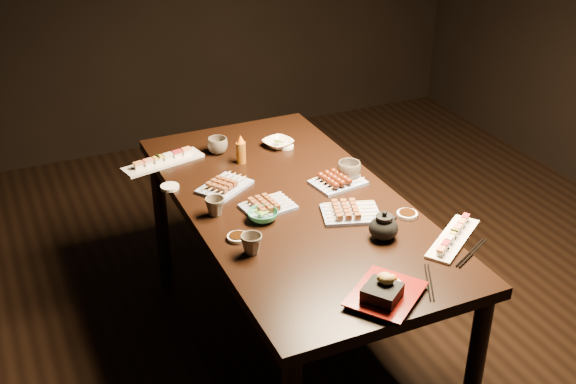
# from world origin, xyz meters

# --- Properties ---
(ground) EXTENTS (5.00, 5.00, 0.00)m
(ground) POSITION_xyz_m (0.00, 0.00, 0.00)
(ground) COLOR black
(ground) RESTS_ON ground
(dining_table) EXTENTS (1.41, 1.99, 0.75)m
(dining_table) POSITION_xyz_m (-0.43, 0.06, 0.38)
(dining_table) COLOR black
(dining_table) RESTS_ON ground
(sushi_platter_near) EXTENTS (0.35, 0.29, 0.04)m
(sushi_platter_near) POSITION_xyz_m (0.02, -0.49, 0.77)
(sushi_platter_near) COLOR white
(sushi_platter_near) RESTS_ON dining_table
(sushi_platter_far) EXTENTS (0.41, 0.20, 0.05)m
(sushi_platter_far) POSITION_xyz_m (-0.84, 0.65, 0.77)
(sushi_platter_far) COLOR white
(sushi_platter_far) RESTS_ON dining_table
(yakitori_plate_center) EXTENTS (0.23, 0.18, 0.05)m
(yakitori_plate_center) POSITION_xyz_m (-0.55, 0.05, 0.78)
(yakitori_plate_center) COLOR #828EB6
(yakitori_plate_center) RESTS_ON dining_table
(yakitori_plate_right) EXTENTS (0.28, 0.24, 0.06)m
(yakitori_plate_right) POSITION_xyz_m (-0.26, -0.15, 0.78)
(yakitori_plate_right) COLOR #828EB6
(yakitori_plate_right) RESTS_ON dining_table
(yakitori_plate_left) EXTENTS (0.28, 0.26, 0.06)m
(yakitori_plate_left) POSITION_xyz_m (-0.66, 0.30, 0.78)
(yakitori_plate_left) COLOR #828EB6
(yakitori_plate_left) RESTS_ON dining_table
(tsukune_plate) EXTENTS (0.25, 0.20, 0.06)m
(tsukune_plate) POSITION_xyz_m (-0.17, 0.12, 0.78)
(tsukune_plate) COLOR #828EB6
(tsukune_plate) RESTS_ON dining_table
(edamame_bowl_green) EXTENTS (0.13, 0.13, 0.04)m
(edamame_bowl_green) POSITION_xyz_m (-0.61, -0.03, 0.77)
(edamame_bowl_green) COLOR #309570
(edamame_bowl_green) RESTS_ON dining_table
(edamame_bowl_cream) EXTENTS (0.18, 0.18, 0.03)m
(edamame_bowl_cream) POSITION_xyz_m (-0.26, 0.61, 0.77)
(edamame_bowl_cream) COLOR #F2E0C6
(edamame_bowl_cream) RESTS_ON dining_table
(tempura_tray) EXTENTS (0.35, 0.34, 0.10)m
(tempura_tray) POSITION_xyz_m (-0.42, -0.70, 0.80)
(tempura_tray) COLOR black
(tempura_tray) RESTS_ON dining_table
(teacup_near_left) EXTENTS (0.12, 0.12, 0.08)m
(teacup_near_left) POSITION_xyz_m (-0.74, -0.24, 0.79)
(teacup_near_left) COLOR #53493F
(teacup_near_left) RESTS_ON dining_table
(teacup_mid_right) EXTENTS (0.15, 0.15, 0.09)m
(teacup_mid_right) POSITION_xyz_m (-0.11, 0.14, 0.79)
(teacup_mid_right) COLOR #53493F
(teacup_mid_right) RESTS_ON dining_table
(teacup_far_left) EXTENTS (0.09, 0.09, 0.08)m
(teacup_far_left) POSITION_xyz_m (-0.77, 0.09, 0.79)
(teacup_far_left) COLOR #53493F
(teacup_far_left) RESTS_ON dining_table
(teacup_far_right) EXTENTS (0.14, 0.14, 0.08)m
(teacup_far_right) POSITION_xyz_m (-0.56, 0.66, 0.79)
(teacup_far_right) COLOR #53493F
(teacup_far_right) RESTS_ON dining_table
(teapot) EXTENTS (0.18, 0.18, 0.12)m
(teapot) POSITION_xyz_m (-0.23, -0.36, 0.81)
(teapot) COLOR black
(teapot) RESTS_ON dining_table
(condiment_bottle) EXTENTS (0.05, 0.05, 0.14)m
(condiment_bottle) POSITION_xyz_m (-0.49, 0.51, 0.82)
(condiment_bottle) COLOR brown
(condiment_bottle) RESTS_ON dining_table
(sauce_dish_west) EXTENTS (0.10, 0.10, 0.01)m
(sauce_dish_west) POSITION_xyz_m (-0.75, -0.13, 0.76)
(sauce_dish_west) COLOR white
(sauce_dish_west) RESTS_ON dining_table
(sauce_dish_east) EXTENTS (0.08, 0.08, 0.01)m
(sauce_dish_east) POSITION_xyz_m (-0.23, 0.58, 0.76)
(sauce_dish_east) COLOR white
(sauce_dish_east) RESTS_ON dining_table
(sauce_dish_se) EXTENTS (0.11, 0.11, 0.02)m
(sauce_dish_se) POSITION_xyz_m (-0.05, -0.25, 0.76)
(sauce_dish_se) COLOR white
(sauce_dish_se) RESTS_ON dining_table
(sauce_dish_nw) EXTENTS (0.11, 0.11, 0.01)m
(sauce_dish_nw) POSITION_xyz_m (-0.88, 0.40, 0.76)
(sauce_dish_nw) COLOR white
(sauce_dish_nw) RESTS_ON dining_table
(chopsticks_near) EXTENTS (0.12, 0.20, 0.01)m
(chopsticks_near) POSITION_xyz_m (-0.23, -0.69, 0.75)
(chopsticks_near) COLOR black
(chopsticks_near) RESTS_ON dining_table
(chopsticks_se) EXTENTS (0.22, 0.13, 0.01)m
(chopsticks_se) POSITION_xyz_m (0.02, -0.60, 0.75)
(chopsticks_se) COLOR black
(chopsticks_se) RESTS_ON dining_table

